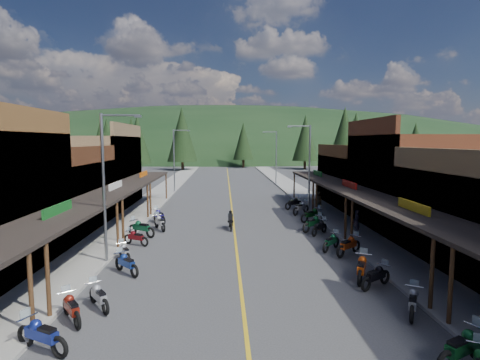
{
  "coord_description": "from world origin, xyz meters",
  "views": [
    {
      "loc": [
        -0.73,
        -25.91,
        6.58
      ],
      "look_at": [
        0.72,
        8.15,
        3.0
      ],
      "focal_mm": 28.0,
      "sensor_mm": 36.0,
      "label": 1
    }
  ],
  "objects": [
    {
      "name": "sidewalk_west",
      "position": [
        -8.7,
        20.0,
        0.07
      ],
      "size": [
        3.4,
        94.0,
        0.15
      ],
      "primitive_type": "cube",
      "color": "gray",
      "rests_on": "ground"
    },
    {
      "name": "bike_west_3",
      "position": [
        -5.66,
        -11.59,
        0.55
      ],
      "size": [
        1.68,
        1.93,
        1.1
      ],
      "primitive_type": null,
      "rotation": [
        0.0,
        0.0,
        0.65
      ],
      "color": "#A9AAAF",
      "rests_on": "ground"
    },
    {
      "name": "ridge_hill",
      "position": [
        0.0,
        135.0,
        0.0
      ],
      "size": [
        310.0,
        140.0,
        60.0
      ],
      "primitive_type": "ellipsoid",
      "color": "black",
      "rests_on": "ground"
    },
    {
      "name": "pine_1",
      "position": [
        -24.0,
        70.0,
        7.24
      ],
      "size": [
        5.88,
        5.88,
        12.5
      ],
      "color": "black",
      "rests_on": "ground"
    },
    {
      "name": "pedestrian_east_b",
      "position": [
        8.17,
        8.74,
        1.02
      ],
      "size": [
        0.91,
        0.6,
        1.75
      ],
      "primitive_type": "imported",
      "rotation": [
        0.0,
        0.0,
        3.27
      ],
      "color": "brown",
      "rests_on": "sidewalk_east"
    },
    {
      "name": "sidewalk_east",
      "position": [
        8.7,
        20.0,
        0.07
      ],
      "size": [
        3.4,
        94.0,
        0.15
      ],
      "primitive_type": "cube",
      "color": "gray",
      "rests_on": "ground"
    },
    {
      "name": "bike_west_6",
      "position": [
        -6.31,
        -2.58,
        0.55
      ],
      "size": [
        1.98,
        1.5,
        1.09
      ],
      "primitive_type": null,
      "rotation": [
        0.0,
        0.0,
        1.06
      ],
      "color": "#620D13",
      "rests_on": "ground"
    },
    {
      "name": "bike_east_6",
      "position": [
        5.69,
        -4.18,
        0.58
      ],
      "size": [
        1.84,
        1.95,
        1.15
      ],
      "primitive_type": null,
      "rotation": [
        0.0,
        0.0,
        -0.73
      ],
      "color": "#0D4425",
      "rests_on": "ground"
    },
    {
      "name": "streetlight_1",
      "position": [
        -6.95,
        22.0,
        4.46
      ],
      "size": [
        2.16,
        0.18,
        8.0
      ],
      "color": "gray",
      "rests_on": "ground"
    },
    {
      "name": "pine_7",
      "position": [
        -32.0,
        76.0,
        7.24
      ],
      "size": [
        5.88,
        5.88,
        12.5
      ],
      "color": "black",
      "rests_on": "ground"
    },
    {
      "name": "pine_3",
      "position": [
        4.0,
        66.0,
        6.48
      ],
      "size": [
        5.04,
        5.04,
        11.0
      ],
      "color": "black",
      "rests_on": "ground"
    },
    {
      "name": "pine_2",
      "position": [
        -10.0,
        58.0,
        7.99
      ],
      "size": [
        6.72,
        6.72,
        14.0
      ],
      "color": "black",
      "rests_on": "ground"
    },
    {
      "name": "bike_east_1",
      "position": [
        6.16,
        -15.94,
        0.66
      ],
      "size": [
        2.41,
        1.73,
        1.32
      ],
      "primitive_type": null,
      "rotation": [
        0.0,
        0.0,
        -1.1
      ],
      "color": "#0D421D",
      "rests_on": "ground"
    },
    {
      "name": "ground",
      "position": [
        0.0,
        0.0,
        0.0
      ],
      "size": [
        220.0,
        220.0,
        0.0
      ],
      "primitive_type": "plane",
      "color": "#38383A",
      "rests_on": "ground"
    },
    {
      "name": "shop_west_2",
      "position": [
        -13.75,
        1.7,
        2.53
      ],
      "size": [
        10.9,
        9.0,
        6.2
      ],
      "color": "#3F2111",
      "rests_on": "ground"
    },
    {
      "name": "pine_9",
      "position": [
        24.0,
        45.0,
        6.38
      ],
      "size": [
        4.93,
        4.93,
        10.8
      ],
      "color": "black",
      "rests_on": "ground"
    },
    {
      "name": "bike_east_5",
      "position": [
        6.42,
        -5.18,
        0.64
      ],
      "size": [
        2.21,
        1.98,
        1.28
      ],
      "primitive_type": null,
      "rotation": [
        0.0,
        0.0,
        -0.89
      ],
      "color": "#B6390D",
      "rests_on": "ground"
    },
    {
      "name": "bike_east_10",
      "position": [
        6.15,
        6.89,
        0.66
      ],
      "size": [
        2.19,
        2.19,
        1.32
      ],
      "primitive_type": null,
      "rotation": [
        0.0,
        0.0,
        -0.79
      ],
      "color": "gray",
      "rests_on": "ground"
    },
    {
      "name": "pine_10",
      "position": [
        -18.0,
        50.0,
        6.78
      ],
      "size": [
        5.38,
        5.38,
        11.6
      ],
      "color": "black",
      "rests_on": "ground"
    },
    {
      "name": "bike_west_8",
      "position": [
        -5.5,
        1.47,
        0.62
      ],
      "size": [
        1.65,
        2.26,
        1.24
      ],
      "primitive_type": null,
      "rotation": [
        0.0,
        0.0,
        0.48
      ],
      "color": "#97969B",
      "rests_on": "ground"
    },
    {
      "name": "shop_west_3",
      "position": [
        -13.78,
        11.3,
        3.52
      ],
      "size": [
        10.9,
        10.2,
        8.2
      ],
      "color": "brown",
      "rests_on": "ground"
    },
    {
      "name": "pedestrian_east_a",
      "position": [
        8.46,
        -0.77,
        1.0
      ],
      "size": [
        0.43,
        0.63,
        1.69
      ],
      "primitive_type": "imported",
      "rotation": [
        0.0,
        0.0,
        -1.53
      ],
      "color": "#221E2D",
      "rests_on": "sidewalk_east"
    },
    {
      "name": "bike_east_4",
      "position": [
        5.74,
        -9.06,
        0.67
      ],
      "size": [
        1.72,
        2.44,
        1.33
      ],
      "primitive_type": null,
      "rotation": [
        0.0,
        0.0,
        -0.45
      ],
      "color": "#CB460E",
      "rests_on": "ground"
    },
    {
      "name": "bike_west_1",
      "position": [
        -6.42,
        -14.61,
        0.62
      ],
      "size": [
        2.26,
        1.66,
        1.24
      ],
      "primitive_type": null,
      "rotation": [
        0.0,
        0.0,
        1.09
      ],
      "color": "navy",
      "rests_on": "ground"
    },
    {
      "name": "streetlight_2",
      "position": [
        6.95,
        8.0,
        4.46
      ],
      "size": [
        2.16,
        0.18,
        8.0
      ],
      "color": "gray",
      "rests_on": "ground"
    },
    {
      "name": "bike_west_5",
      "position": [
        -6.23,
        -5.6,
        0.53
      ],
      "size": [
        1.47,
        1.9,
        1.06
      ],
      "primitive_type": null,
      "rotation": [
        0.0,
        0.0,
        0.54
      ],
      "color": "#97979C",
      "rests_on": "ground"
    },
    {
      "name": "pine_5",
      "position": [
        34.0,
        72.0,
        7.99
      ],
      "size": [
        6.72,
        6.72,
        14.0
      ],
      "color": "black",
      "rests_on": "ground"
    },
    {
      "name": "bike_west_7",
      "position": [
        -6.45,
        -0.42,
        0.66
      ],
      "size": [
        2.38,
        1.9,
        1.33
      ],
      "primitive_type": null,
      "rotation": [
        0.0,
        0.0,
        1.01
      ],
      "color": "#0E492A",
      "rests_on": "ground"
    },
    {
      "name": "pine_11",
      "position": [
        20.0,
        38.0,
        7.19
      ],
      "size": [
        5.82,
        5.82,
        12.4
      ],
      "color": "black",
      "rests_on": "ground"
    },
    {
      "name": "bike_east_7",
      "position": [
        5.95,
        -0.41,
        0.59
      ],
      "size": [
        1.88,
        1.99,
        1.17
      ],
      "primitive_type": null,
      "rotation": [
        0.0,
        0.0,
        -0.73
      ],
      "color": "black",
      "rests_on": "ground"
    },
    {
      "name": "bike_east_3",
      "position": [
        6.05,
        -9.98,
        0.58
      ],
      "size": [
        2.06,
        1.69,
        1.16
      ],
      "primitive_type": null,
      "rotation": [
        0.0,
        0.0,
        -0.98
      ],
      "color": "black",
      "rests_on": "ground"
    },
    {
      "name": "bike_west_2",
      "position": [
        -6.3,
        -12.64,
        0.58
      ],
      "size": [
        1.74,
        2.03,
        1.16
      ],
      "primitive_type": null,
      "rotation": [
        0.0,
        0.0,
        0.63
      ],
      "color": "maroon",
      "rests_on": "ground"
    },
    {
      "name": "bike_east_11",
      "position": [
        6.0,
        9.53,
        0.64
      ],
      "size": [
        2.27,
        1.91,
        1.28
      ],
      "primitive_type": null,
      "rotation": [
        0.0,
        0.0,
        -0.95
      ],
      "color": "black",
      "rests_on": "ground"
    },
    {
      "name": "pine_4",
      "position": [
        18.0,
        60.0,
        7.24
      ],
      "size": [
        5.88,
        5.88,
        12.5
      ],
      "color": "black",
      "rests_on": "ground"
    },
    {
      "name": "bike_east_8",
      "position": [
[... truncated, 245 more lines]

